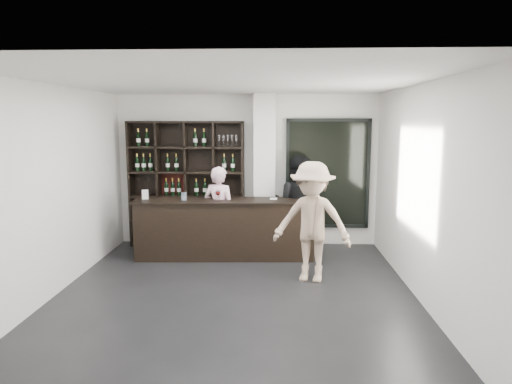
{
  "coord_description": "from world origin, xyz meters",
  "views": [
    {
      "loc": [
        0.55,
        -6.04,
        2.4
      ],
      "look_at": [
        0.24,
        1.1,
        1.28
      ],
      "focal_mm": 32.0,
      "sensor_mm": 36.0,
      "label": 1
    }
  ],
  "objects_px": {
    "taster_pink": "(219,212)",
    "taster_black": "(297,204)",
    "tasting_counter": "(225,229)",
    "customer": "(312,222)",
    "wine_shelf": "(187,184)"
  },
  "relations": [
    {
      "from": "wine_shelf",
      "to": "tasting_counter",
      "type": "xyz_separation_m",
      "value": [
        0.82,
        -0.82,
        -0.68
      ]
    },
    {
      "from": "tasting_counter",
      "to": "taster_pink",
      "type": "bearing_deg",
      "value": 133.81
    },
    {
      "from": "taster_pink",
      "to": "customer",
      "type": "bearing_deg",
      "value": 161.13
    },
    {
      "from": "taster_pink",
      "to": "taster_black",
      "type": "height_order",
      "value": "taster_black"
    },
    {
      "from": "customer",
      "to": "tasting_counter",
      "type": "bearing_deg",
      "value": 158.01
    },
    {
      "from": "tasting_counter",
      "to": "taster_pink",
      "type": "xyz_separation_m",
      "value": [
        -0.1,
        0.1,
        0.29
      ]
    },
    {
      "from": "taster_pink",
      "to": "taster_black",
      "type": "bearing_deg",
      "value": -146.96
    },
    {
      "from": "taster_black",
      "to": "customer",
      "type": "distance_m",
      "value": 1.55
    },
    {
      "from": "wine_shelf",
      "to": "taster_black",
      "type": "relative_size",
      "value": 1.34
    },
    {
      "from": "taster_pink",
      "to": "customer",
      "type": "relative_size",
      "value": 0.89
    },
    {
      "from": "wine_shelf",
      "to": "tasting_counter",
      "type": "height_order",
      "value": "wine_shelf"
    },
    {
      "from": "wine_shelf",
      "to": "taster_black",
      "type": "distance_m",
      "value": 2.15
    },
    {
      "from": "tasting_counter",
      "to": "customer",
      "type": "height_order",
      "value": "customer"
    },
    {
      "from": "taster_pink",
      "to": "taster_black",
      "type": "distance_m",
      "value": 1.43
    },
    {
      "from": "tasting_counter",
      "to": "taster_pink",
      "type": "relative_size",
      "value": 1.96
    }
  ]
}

